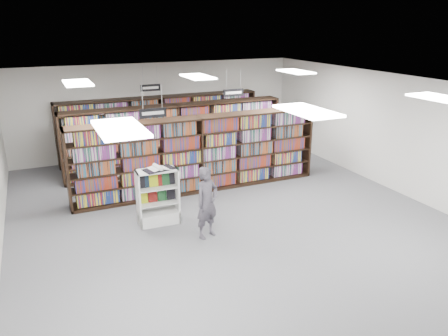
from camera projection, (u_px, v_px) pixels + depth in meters
name	position (u px, v px, depth m)	size (l,w,h in m)	color
floor	(229.00, 217.00, 10.63)	(12.00, 12.00, 0.00)	#515156
ceiling	(230.00, 85.00, 9.60)	(10.00, 12.00, 0.10)	silver
wall_back	(158.00, 109.00, 15.31)	(10.00, 0.10, 3.20)	silver
wall_right	(394.00, 133.00, 12.03)	(0.10, 12.00, 3.20)	silver
bookshelf_row_near	(199.00, 154.00, 12.02)	(7.00, 0.60, 2.10)	black
bookshelf_row_mid	(177.00, 138.00, 13.76)	(7.00, 0.60, 2.10)	black
bookshelf_row_far	(162.00, 126.00, 15.23)	(7.00, 0.60, 2.10)	black
aisle_sign_left	(153.00, 112.00, 10.11)	(0.65, 0.02, 0.80)	#B2B2B7
aisle_sign_right	(233.00, 92.00, 12.99)	(0.65, 0.02, 0.80)	#B2B2B7
aisle_sign_center	(150.00, 87.00, 13.96)	(0.65, 0.02, 0.80)	#B2B2B7
troffer_front_left	(120.00, 128.00, 5.87)	(0.60, 1.20, 0.04)	white
troffer_front_center	(307.00, 111.00, 7.02)	(0.60, 1.20, 0.04)	white
troffer_front_right	(442.00, 98.00, 8.17)	(0.60, 1.20, 0.04)	white
troffer_back_left	(78.00, 83.00, 10.20)	(0.60, 1.20, 0.04)	white
troffer_back_center	(198.00, 77.00, 11.35)	(0.60, 1.20, 0.04)	white
troffer_back_right	(296.00, 72.00, 12.50)	(0.60, 1.20, 0.04)	white
endcap_display	(158.00, 204.00, 10.22)	(0.97, 0.51, 1.33)	silver
open_book	(158.00, 168.00, 9.92)	(0.76, 0.54, 0.13)	black
shopper	(207.00, 203.00, 9.44)	(0.59, 0.39, 1.61)	#49454F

